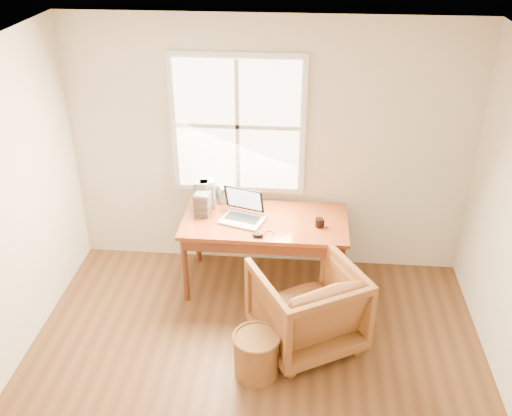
{
  "coord_description": "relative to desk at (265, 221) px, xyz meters",
  "views": [
    {
      "loc": [
        0.34,
        -2.96,
        3.53
      ],
      "look_at": [
        -0.07,
        1.65,
        0.96
      ],
      "focal_mm": 40.0,
      "sensor_mm": 36.0,
      "label": 1
    }
  ],
  "objects": [
    {
      "name": "laptop",
      "position": [
        -0.21,
        -0.05,
        0.17
      ],
      "size": [
        0.52,
        0.54,
        0.31
      ],
      "primitive_type": null,
      "rotation": [
        0.0,
        0.0,
        -0.3
      ],
      "color": "#AEB1B6",
      "rests_on": "desk"
    },
    {
      "name": "cd_stack_a",
      "position": [
        -0.6,
        0.22,
        0.16
      ],
      "size": [
        0.17,
        0.16,
        0.29
      ],
      "primitive_type": "cube",
      "rotation": [
        0.0,
        0.0,
        0.22
      ],
      "color": "silver",
      "rests_on": "desk"
    },
    {
      "name": "wicker_stool",
      "position": [
        0.03,
        -1.25,
        -0.54
      ],
      "size": [
        0.49,
        0.49,
        0.37
      ],
      "primitive_type": "cylinder",
      "rotation": [
        0.0,
        0.0,
        0.43
      ],
      "color": "brown",
      "rests_on": "room_shell"
    },
    {
      "name": "cd_stack_b",
      "position": [
        -0.62,
        0.05,
        0.13
      ],
      "size": [
        0.16,
        0.15,
        0.23
      ],
      "primitive_type": "cube",
      "rotation": [
        0.0,
        0.0,
        -0.13
      ],
      "color": "#252429",
      "rests_on": "desk"
    },
    {
      "name": "coffee_mug",
      "position": [
        0.52,
        -0.08,
        0.06
      ],
      "size": [
        0.1,
        0.1,
        0.09
      ],
      "primitive_type": "cylinder",
      "rotation": [
        0.0,
        0.0,
        -0.38
      ],
      "color": "black",
      "rests_on": "desk"
    },
    {
      "name": "room_shell",
      "position": [
        -0.02,
        -1.64,
        0.59
      ],
      "size": [
        4.04,
        4.54,
        2.64
      ],
      "color": "brown",
      "rests_on": "ground"
    },
    {
      "name": "desk",
      "position": [
        0.0,
        0.0,
        0.0
      ],
      "size": [
        1.6,
        0.8,
        0.04
      ],
      "primitive_type": "cube",
      "color": "brown",
      "rests_on": "room_shell"
    },
    {
      "name": "cd_stack_c",
      "position": [
        -0.65,
        0.19,
        0.17
      ],
      "size": [
        0.13,
        0.12,
        0.29
      ],
      "primitive_type": "cube",
      "rotation": [
        0.0,
        0.0,
        -0.03
      ],
      "color": "#A7A8B5",
      "rests_on": "desk"
    },
    {
      "name": "mouse",
      "position": [
        -0.04,
        -0.32,
        0.04
      ],
      "size": [
        0.12,
        0.07,
        0.04
      ],
      "primitive_type": "ellipsoid",
      "rotation": [
        0.0,
        0.0,
        -0.09
      ],
      "color": "black",
      "rests_on": "desk"
    },
    {
      "name": "armchair",
      "position": [
        0.43,
        -0.83,
        -0.34
      ],
      "size": [
        1.14,
        1.15,
        0.78
      ],
      "primitive_type": "imported",
      "rotation": [
        0.0,
        0.0,
        3.65
      ],
      "color": "brown",
      "rests_on": "room_shell"
    },
    {
      "name": "cd_stack_d",
      "position": [
        -0.42,
        0.34,
        0.1
      ],
      "size": [
        0.16,
        0.15,
        0.17
      ],
      "primitive_type": "cube",
      "rotation": [
        0.0,
        0.0,
        0.34
      ],
      "color": "silver",
      "rests_on": "desk"
    }
  ]
}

